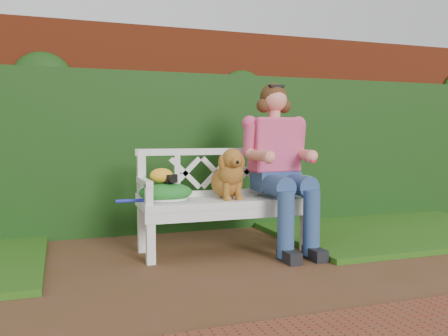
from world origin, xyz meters
name	(u,v)px	position (x,y,z in m)	size (l,w,h in m)	color
ground	(201,276)	(0.00, 0.00, 0.00)	(60.00, 60.00, 0.00)	#503418
brick_wall	(152,130)	(0.00, 1.90, 1.10)	(10.00, 0.30, 2.20)	maroon
ivy_hedge	(156,153)	(0.00, 1.68, 0.85)	(10.00, 0.18, 1.70)	#183A0B
grass_right	(389,229)	(2.40, 0.90, 0.03)	(2.60, 2.00, 0.05)	#11410C
garden_bench	(224,225)	(0.41, 0.65, 0.24)	(1.58, 0.60, 0.48)	white
seated_woman	(277,164)	(0.91, 0.63, 0.78)	(0.66, 0.88, 1.55)	#D65162
dog	(228,173)	(0.44, 0.62, 0.71)	(0.30, 0.41, 0.45)	#A06034
tennis_racket	(164,199)	(-0.13, 0.64, 0.50)	(0.63, 0.26, 0.03)	white
green_bag	(166,192)	(-0.12, 0.66, 0.56)	(0.46, 0.35, 0.16)	#14852A
camera_item	(170,179)	(-0.09, 0.64, 0.67)	(0.11, 0.08, 0.07)	black
baseball_glove	(161,175)	(-0.16, 0.66, 0.70)	(0.20, 0.15, 0.13)	#F4A524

